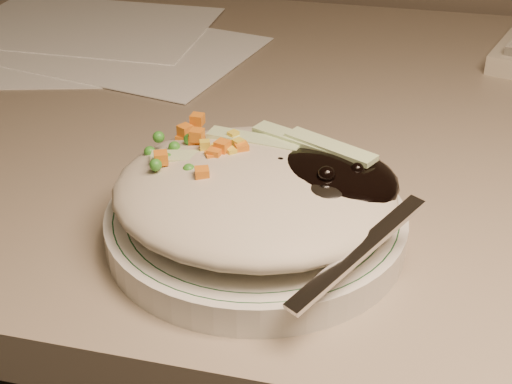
# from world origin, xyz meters

# --- Properties ---
(desk) EXTENTS (1.40, 0.70, 0.74)m
(desk) POSITION_xyz_m (0.00, 1.38, 0.54)
(desk) COLOR gray
(desk) RESTS_ON ground
(plate) EXTENTS (0.21, 0.21, 0.02)m
(plate) POSITION_xyz_m (-0.10, 1.16, 0.75)
(plate) COLOR silver
(plate) RESTS_ON desk
(plate_rim) EXTENTS (0.20, 0.20, 0.00)m
(plate_rim) POSITION_xyz_m (-0.10, 1.16, 0.76)
(plate_rim) COLOR #144723
(plate_rim) RESTS_ON plate
(meal) EXTENTS (0.21, 0.19, 0.05)m
(meal) POSITION_xyz_m (-0.09, 1.16, 0.78)
(meal) COLOR #B4A992
(meal) RESTS_ON plate
(papers) EXTENTS (0.40, 0.34, 0.00)m
(papers) POSITION_xyz_m (-0.39, 1.51, 0.74)
(papers) COLOR white
(papers) RESTS_ON desk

